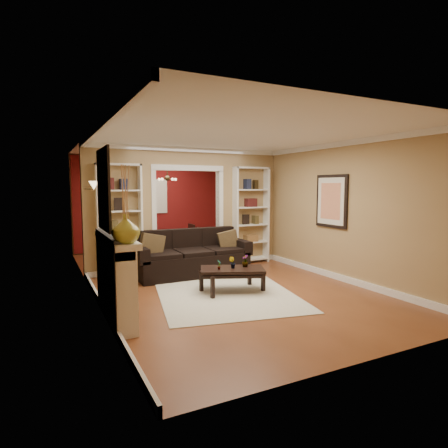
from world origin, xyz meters
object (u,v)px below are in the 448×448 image
bookshelf_right (251,215)px  fireplace (117,278)px  sofa (192,253)px  coffee_table (232,280)px  dining_table (168,246)px  bookshelf_left (120,220)px

bookshelf_right → fireplace: bearing=-145.2°
sofa → coffee_table: (0.18, -1.48, -0.26)m
sofa → dining_table: size_ratio=1.54×
sofa → bookshelf_right: (1.76, 0.58, 0.68)m
bookshelf_right → fireplace: size_ratio=1.35×
coffee_table → bookshelf_right: bookshelf_right is taller
sofa → bookshelf_left: size_ratio=1.04×
sofa → coffee_table: bearing=-82.9°
fireplace → coffee_table: bearing=12.9°
bookshelf_right → dining_table: 2.39m
sofa → coffee_table: sofa is taller
sofa → fireplace: fireplace is taller
coffee_table → bookshelf_right: bearing=75.4°
bookshelf_left → dining_table: size_ratio=1.48×
fireplace → dining_table: bearing=63.2°
coffee_table → bookshelf_right: size_ratio=0.48×
bookshelf_left → dining_table: 2.38m
sofa → fireplace: (-1.88, -1.95, 0.11)m
coffee_table → fireplace: 2.15m
coffee_table → fireplace: (-2.06, -0.47, 0.37)m
sofa → bookshelf_left: 1.61m
coffee_table → fireplace: size_ratio=0.65×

